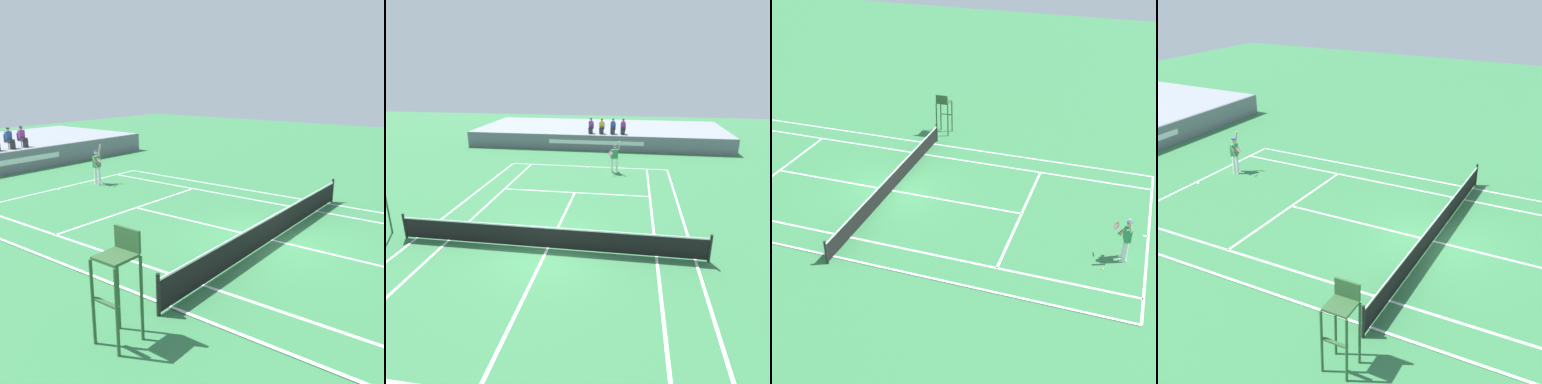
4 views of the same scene
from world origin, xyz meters
TOP-DOWN VIEW (x-y plane):
  - ground_plane at (0.00, 0.00)m, footprint 80.00×80.00m
  - court at (0.00, 0.00)m, footprint 11.08×23.88m
  - net at (0.00, 0.00)m, footprint 11.98×0.10m
  - barrier_wall at (0.00, 17.11)m, footprint 22.78×0.25m
  - bleacher_platform at (0.00, 22.02)m, footprint 22.78×9.58m
  - spectator_seated_0 at (-0.54, 18.05)m, footprint 0.44×0.60m
  - spectator_seated_1 at (0.39, 18.05)m, footprint 0.44×0.60m
  - spectator_seated_2 at (1.34, 18.05)m, footprint 0.44×0.60m
  - spectator_seated_3 at (2.20, 18.05)m, footprint 0.44×0.60m
  - tennis_player at (1.92, 10.99)m, footprint 0.74×0.75m
  - tennis_ball at (2.85, 10.31)m, footprint 0.07×0.07m

SIDE VIEW (x-z plane):
  - ground_plane at x=0.00m, z-range 0.00..0.00m
  - court at x=0.00m, z-range 0.00..0.02m
  - tennis_ball at x=2.85m, z-range 0.00..0.07m
  - net at x=0.00m, z-range -0.01..1.06m
  - bleacher_platform at x=0.00m, z-range 0.00..1.30m
  - barrier_wall at x=0.00m, z-range 0.00..1.30m
  - tennis_player at x=1.92m, z-range -0.05..2.04m
  - spectator_seated_0 at x=-0.54m, z-range 1.27..2.54m
  - spectator_seated_1 at x=0.39m, z-range 1.27..2.54m
  - spectator_seated_2 at x=1.34m, z-range 1.27..2.54m
  - spectator_seated_3 at x=2.20m, z-range 1.27..2.54m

